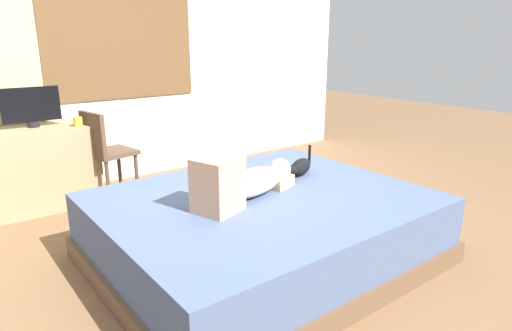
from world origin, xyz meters
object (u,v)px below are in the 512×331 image
cat (300,167)px  chair_by_desk (104,149)px  desk (43,167)px  person_lying (245,182)px  tv_monitor (31,107)px  cup (78,122)px  bed (262,228)px

cat → chair_by_desk: chair_by_desk is taller
cat → desk: bearing=128.3°
person_lying → tv_monitor: (-0.86, 1.98, 0.34)m
cat → desk: 2.36m
desk → chair_by_desk: chair_by_desk is taller
cat → tv_monitor: (-1.48, 1.84, 0.39)m
person_lying → cat: bearing=12.5°
tv_monitor → cup: size_ratio=5.81×
bed → cup: cup is taller
bed → chair_by_desk: 1.86m
bed → chair_by_desk: size_ratio=2.51×
desk → tv_monitor: bearing=180.0°
person_lying → cat: 0.64m
desk → tv_monitor: (-0.03, 0.00, 0.55)m
cup → chair_by_desk: bearing=-9.2°
person_lying → chair_by_desk: 1.78m
person_lying → tv_monitor: bearing=113.4°
cup → bed: bearing=-70.4°
bed → desk: (-0.95, 2.02, 0.14)m
bed → person_lying: (-0.11, 0.04, 0.35)m
bed → cup: (-0.65, 1.82, 0.55)m
person_lying → desk: person_lying is taller
tv_monitor → cup: bearing=-31.9°
cat → cup: (-1.16, 1.64, 0.25)m
desk → bed: bearing=-65.0°
desk → cat: bearing=-51.7°
tv_monitor → chair_by_desk: (0.52, -0.23, -0.41)m
desk → cup: bearing=-34.2°
desk → chair_by_desk: size_ratio=1.05×
person_lying → chair_by_desk: bearing=100.9°
person_lying → desk: bearing=112.8°
person_lying → cat: (0.63, 0.14, -0.05)m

